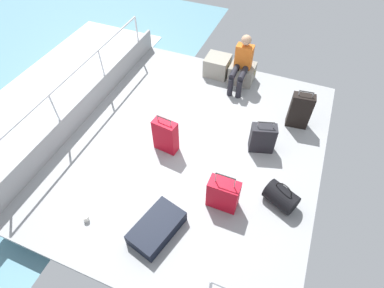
% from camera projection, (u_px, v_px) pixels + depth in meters
% --- Properties ---
extents(ground_plane, '(4.40, 5.20, 0.06)m').
position_uv_depth(ground_plane, '(193.00, 146.00, 5.51)').
color(ground_plane, '#939699').
extents(gunwale_port, '(0.06, 5.20, 0.45)m').
position_uv_depth(gunwale_port, '(87.00, 105.00, 5.86)').
color(gunwale_port, '#939699').
rests_on(gunwale_port, ground_plane).
extents(railing_port, '(0.04, 4.20, 1.02)m').
position_uv_depth(railing_port, '(79.00, 81.00, 5.44)').
color(railing_port, silver).
rests_on(railing_port, ground_plane).
extents(sea_wake, '(12.00, 12.00, 0.01)m').
position_uv_depth(sea_wake, '(38.00, 108.00, 6.64)').
color(sea_wake, '#598C9E').
rests_on(sea_wake, ground_plane).
extents(cargo_crate_0, '(0.54, 0.49, 0.41)m').
position_uv_depth(cargo_crate_0, '(217.00, 66.00, 6.74)').
color(cargo_crate_0, gray).
rests_on(cargo_crate_0, ground_plane).
extents(cargo_crate_1, '(0.55, 0.46, 0.39)m').
position_uv_depth(cargo_crate_1, '(242.00, 73.00, 6.58)').
color(cargo_crate_1, gray).
rests_on(cargo_crate_1, ground_plane).
extents(passenger_seated, '(0.34, 0.66, 1.09)m').
position_uv_depth(passenger_seated, '(242.00, 62.00, 6.18)').
color(passenger_seated, orange).
rests_on(passenger_seated, ground_plane).
extents(suitcase_0, '(0.43, 0.24, 0.73)m').
position_uv_depth(suitcase_0, '(166.00, 136.00, 5.21)').
color(suitcase_0, '#B70C1E').
rests_on(suitcase_0, ground_plane).
extents(suitcase_1, '(0.45, 0.24, 0.73)m').
position_uv_depth(suitcase_1, '(223.00, 194.00, 4.51)').
color(suitcase_1, '#B70C1E').
rests_on(suitcase_1, ground_plane).
extents(suitcase_2, '(0.40, 0.24, 0.79)m').
position_uv_depth(suitcase_2, '(300.00, 111.00, 5.57)').
color(suitcase_2, black).
rests_on(suitcase_2, ground_plane).
extents(suitcase_3, '(0.65, 0.88, 0.21)m').
position_uv_depth(suitcase_3, '(157.00, 228.00, 4.33)').
color(suitcase_3, black).
rests_on(suitcase_3, ground_plane).
extents(suitcase_4, '(0.46, 0.33, 0.65)m').
position_uv_depth(suitcase_4, '(262.00, 138.00, 5.24)').
color(suitcase_4, black).
rests_on(suitcase_4, ground_plane).
extents(duffel_bag, '(0.56, 0.49, 0.47)m').
position_uv_depth(duffel_bag, '(281.00, 197.00, 4.60)').
color(duffel_bag, black).
rests_on(duffel_bag, ground_plane).
extents(paper_cup, '(0.08, 0.08, 0.10)m').
position_uv_depth(paper_cup, '(86.00, 218.00, 4.49)').
color(paper_cup, white).
rests_on(paper_cup, ground_plane).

